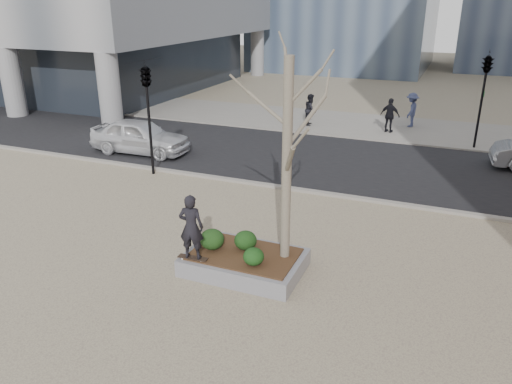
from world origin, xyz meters
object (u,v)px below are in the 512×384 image
at_px(planter, 244,262).
at_px(police_car, 140,136).
at_px(skateboard, 193,259).
at_px(skateboarder, 191,227).

relative_size(planter, police_car, 0.66).
height_order(skateboard, police_car, police_car).
bearing_deg(skateboard, police_car, 126.81).
height_order(skateboard, skateboarder, skateboarder).
bearing_deg(planter, police_car, 137.74).
bearing_deg(police_car, skateboard, -141.01).
distance_m(skateboard, skateboarder, 0.89).
xyz_separation_m(planter, police_car, (-8.61, 7.82, 0.57)).
bearing_deg(skateboarder, police_car, -60.18).
distance_m(planter, skateboarder, 1.76).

